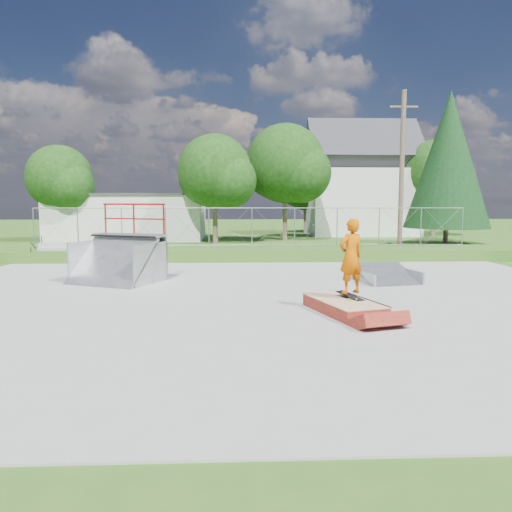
{
  "coord_description": "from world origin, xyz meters",
  "views": [
    {
      "loc": [
        -0.79,
        -12.7,
        2.58
      ],
      "look_at": [
        -0.22,
        0.79,
        1.1
      ],
      "focal_mm": 35.0,
      "sensor_mm": 36.0,
      "label": 1
    }
  ],
  "objects_px": {
    "quarter_pipe": "(115,244)",
    "skater": "(351,259)",
    "flat_bank_ramp": "(387,275)",
    "grind_box": "(344,307)"
  },
  "relations": [
    {
      "from": "quarter_pipe",
      "to": "skater",
      "type": "relative_size",
      "value": 1.44
    },
    {
      "from": "grind_box",
      "to": "skater",
      "type": "relative_size",
      "value": 1.39
    },
    {
      "from": "grind_box",
      "to": "quarter_pipe",
      "type": "distance_m",
      "value": 7.86
    },
    {
      "from": "flat_bank_ramp",
      "to": "skater",
      "type": "relative_size",
      "value": 1.04
    },
    {
      "from": "grind_box",
      "to": "quarter_pipe",
      "type": "height_order",
      "value": "quarter_pipe"
    },
    {
      "from": "quarter_pipe",
      "to": "grind_box",
      "type": "bearing_deg",
      "value": -11.84
    },
    {
      "from": "quarter_pipe",
      "to": "skater",
      "type": "distance_m",
      "value": 7.83
    },
    {
      "from": "grind_box",
      "to": "flat_bank_ramp",
      "type": "xyz_separation_m",
      "value": [
        2.32,
        4.31,
        0.1
      ]
    },
    {
      "from": "grind_box",
      "to": "flat_bank_ramp",
      "type": "relative_size",
      "value": 1.34
    },
    {
      "from": "flat_bank_ramp",
      "to": "skater",
      "type": "bearing_deg",
      "value": -128.06
    }
  ]
}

